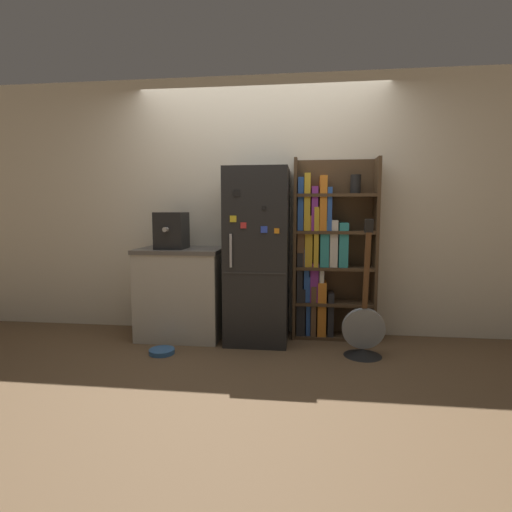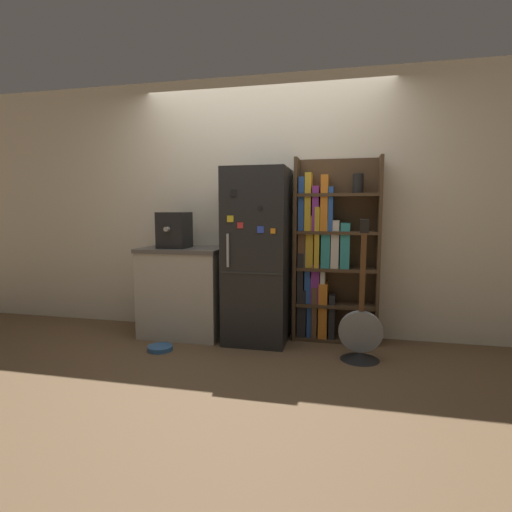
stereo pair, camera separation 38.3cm
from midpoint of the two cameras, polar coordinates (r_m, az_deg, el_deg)
ground_plane at (r=3.87m, az=2.66°, el=-12.55°), size 16.00×16.00×0.00m
wall_back at (r=4.13m, az=3.92°, el=7.00°), size 8.00×0.05×2.60m
refrigerator at (r=3.83m, az=3.12°, el=-0.02°), size 0.59×0.62×1.66m
bookshelf at (r=3.96m, az=12.75°, el=0.02°), size 0.80×0.28×1.76m
kitchen_counter at (r=4.10m, az=-7.56°, el=-5.00°), size 0.83×0.59×0.89m
espresso_machine at (r=4.00m, az=-8.91°, el=3.67°), size 0.28×0.34×0.35m
guitar at (r=3.61m, az=17.71°, el=-11.44°), size 0.37×0.33×1.20m
pet_bowl at (r=3.77m, az=-10.67°, el=-12.80°), size 0.23×0.23×0.04m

